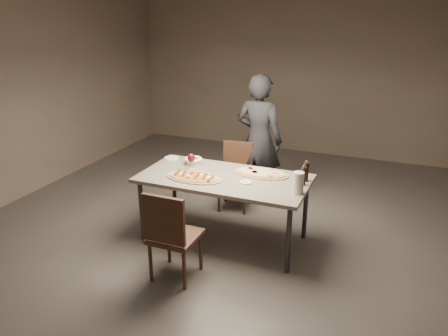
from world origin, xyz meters
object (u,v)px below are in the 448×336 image
at_px(ham_pizza, 261,173).
at_px(chair_near, 170,232).
at_px(dining_table, 224,182).
at_px(zucchini_pizza, 194,177).
at_px(bread_basket, 193,160).
at_px(pepper_mill_left, 304,176).
at_px(carafe, 298,183).
at_px(chair_far, 236,172).
at_px(diner, 259,140).

bearing_deg(ham_pizza, chair_near, -106.64).
relative_size(dining_table, zucchini_pizza, 2.91).
height_order(dining_table, bread_basket, bread_basket).
bearing_deg(pepper_mill_left, bread_basket, 173.57).
bearing_deg(carafe, chair_far, 135.32).
xyz_separation_m(bread_basket, carafe, (1.31, -0.38, 0.06)).
bearing_deg(zucchini_pizza, diner, 79.45).
xyz_separation_m(pepper_mill_left, carafe, (0.00, -0.23, 0.01)).
xyz_separation_m(bread_basket, chair_far, (0.29, 0.64, -0.32)).
relative_size(dining_table, carafe, 8.30).
relative_size(pepper_mill_left, chair_near, 0.23).
height_order(dining_table, pepper_mill_left, pepper_mill_left).
bearing_deg(bread_basket, chair_far, 65.90).
distance_m(carafe, diner, 1.51).
bearing_deg(chair_near, carafe, 38.06).
distance_m(bread_basket, diner, 1.03).
distance_m(ham_pizza, pepper_mill_left, 0.51).
bearing_deg(dining_table, pepper_mill_left, 6.65).
xyz_separation_m(pepper_mill_left, chair_far, (-1.03, 0.79, -0.38)).
xyz_separation_m(zucchini_pizza, pepper_mill_left, (1.11, 0.26, 0.08)).
relative_size(bread_basket, chair_far, 0.24).
distance_m(carafe, chair_far, 1.49).
bearing_deg(zucchini_pizza, chair_far, 87.76).
height_order(ham_pizza, carafe, carafe).
bearing_deg(pepper_mill_left, chair_near, -134.49).
height_order(dining_table, chair_near, chair_near).
height_order(bread_basket, chair_near, chair_near).
relative_size(carafe, chair_far, 0.26).
relative_size(dining_table, chair_near, 1.97).
bearing_deg(dining_table, chair_near, -99.86).
distance_m(bread_basket, chair_near, 1.23).
height_order(pepper_mill_left, diner, diner).
bearing_deg(bread_basket, chair_near, -74.32).
relative_size(ham_pizza, bread_basket, 2.92).
relative_size(pepper_mill_left, carafe, 0.98).
bearing_deg(ham_pizza, diner, 117.06).
distance_m(chair_near, chair_far, 1.79).
relative_size(ham_pizza, pepper_mill_left, 2.83).
distance_m(chair_far, diner, 0.50).
xyz_separation_m(chair_far, diner, (0.21, 0.26, 0.38)).
xyz_separation_m(carafe, diner, (-0.81, 1.27, -0.01)).
relative_size(carafe, diner, 0.13).
xyz_separation_m(dining_table, bread_basket, (-0.48, 0.24, 0.10)).
relative_size(pepper_mill_left, diner, 0.12).
relative_size(dining_table, bread_basket, 8.79).
bearing_deg(diner, chair_near, 91.55).
distance_m(dining_table, carafe, 0.86).
distance_m(dining_table, ham_pizza, 0.42).
bearing_deg(zucchini_pizza, chair_near, -78.97).
relative_size(zucchini_pizza, carafe, 2.85).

